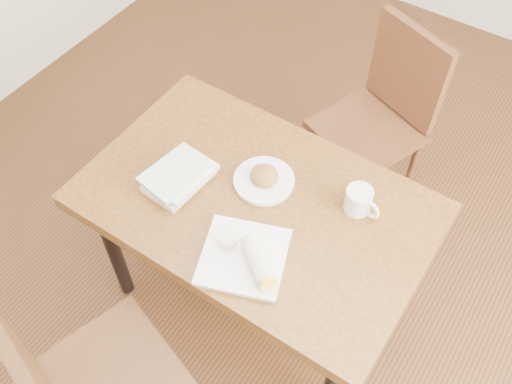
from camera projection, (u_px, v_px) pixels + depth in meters
The scene contains 8 objects.
ground at pixel (256, 297), 2.65m from camera, with size 4.00×5.00×0.01m, color #472814.
table at pixel (256, 214), 2.11m from camera, with size 1.25×0.79×0.75m.
chair_near at pixel (84, 384), 1.85m from camera, with size 0.52×0.52×0.95m.
chair_far at pixel (383, 112), 2.60m from camera, with size 0.54×0.54×0.95m.
plate_scone at pixel (264, 179), 2.08m from camera, with size 0.23×0.23×0.07m.
coffee_mug at pixel (359, 200), 1.98m from camera, with size 0.14×0.10×0.10m.
plate_burrito at pixel (248, 258), 1.87m from camera, with size 0.36×0.36×0.09m.
book_stack at pixel (179, 177), 2.07m from camera, with size 0.20×0.27×0.06m.
Camera 1 is at (0.67, -1.01, 2.40)m, focal length 40.00 mm.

